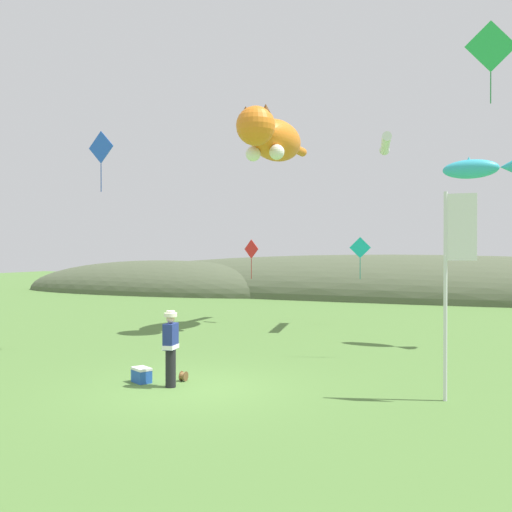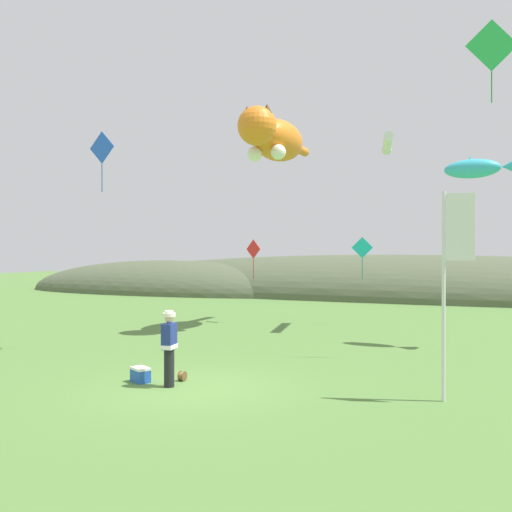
% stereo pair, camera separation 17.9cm
% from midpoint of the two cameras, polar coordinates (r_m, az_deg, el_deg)
% --- Properties ---
extents(ground_plane, '(120.00, 120.00, 0.00)m').
position_cam_midpoint_polar(ground_plane, '(13.53, -7.04, -13.00)').
color(ground_plane, '#517A38').
extents(distant_hill_ridge, '(57.84, 12.59, 5.88)m').
position_cam_midpoint_polar(distant_hill_ridge, '(41.31, 7.84, -3.93)').
color(distant_hill_ridge, '#4C563D').
rests_on(distant_hill_ridge, ground).
extents(festival_attendant, '(0.32, 0.45, 1.77)m').
position_cam_midpoint_polar(festival_attendant, '(13.52, -8.91, -8.89)').
color(festival_attendant, black).
rests_on(festival_attendant, ground).
extents(kite_spool, '(0.13, 0.24, 0.24)m').
position_cam_midpoint_polar(kite_spool, '(14.24, -7.62, -11.82)').
color(kite_spool, olive).
rests_on(kite_spool, ground).
extents(picnic_cooler, '(0.59, 0.52, 0.36)m').
position_cam_midpoint_polar(picnic_cooler, '(14.26, -11.73, -11.57)').
color(picnic_cooler, blue).
rests_on(picnic_cooler, ground).
extents(festival_banner_pole, '(0.66, 0.08, 4.41)m').
position_cam_midpoint_polar(festival_banner_pole, '(12.58, 18.72, -0.74)').
color(festival_banner_pole, silver).
rests_on(festival_banner_pole, ground).
extents(kite_giant_cat, '(1.85, 6.47, 1.96)m').
position_cam_midpoint_polar(kite_giant_cat, '(23.57, 1.37, 11.65)').
color(kite_giant_cat, orange).
extents(kite_fish_windsock, '(2.42, 0.87, 0.73)m').
position_cam_midpoint_polar(kite_fish_windsock, '(20.34, 21.18, 8.18)').
color(kite_fish_windsock, '#33B2CC').
extents(kite_tube_streamer, '(1.00, 3.11, 0.44)m').
position_cam_midpoint_polar(kite_tube_streamer, '(24.09, 12.62, 10.90)').
color(kite_tube_streamer, white).
extents(kite_diamond_red, '(0.80, 0.33, 1.75)m').
position_cam_midpoint_polar(kite_diamond_red, '(25.18, -0.67, 0.63)').
color(kite_diamond_red, red).
extents(kite_diamond_green, '(1.42, 0.48, 2.39)m').
position_cam_midpoint_polar(kite_diamond_green, '(18.71, 22.16, 18.81)').
color(kite_diamond_green, green).
extents(kite_diamond_blue, '(1.03, 0.12, 1.93)m').
position_cam_midpoint_polar(kite_diamond_blue, '(19.06, -15.50, 10.37)').
color(kite_diamond_blue, blue).
extents(kite_diamond_teal, '(0.87, 0.29, 1.81)m').
position_cam_midpoint_polar(kite_diamond_teal, '(24.79, 10.17, 0.77)').
color(kite_diamond_teal, '#19BFBF').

